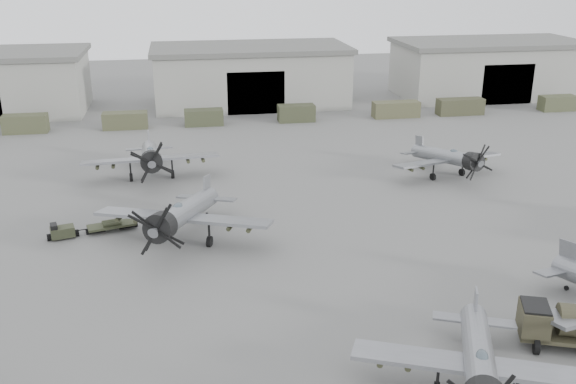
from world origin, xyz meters
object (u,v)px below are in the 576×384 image
aircraft_far_0 (151,156)px  aircraft_far_1 (450,158)px  aircraft_near_1 (480,364)px  aircraft_mid_1 (182,215)px  tug_trailer (82,229)px

aircraft_far_0 → aircraft_far_1: size_ratio=1.14×
aircraft_near_1 → aircraft_mid_1: (-14.19, 21.50, 0.22)m
aircraft_near_1 → tug_trailer: 33.29m
aircraft_mid_1 → tug_trailer: 8.89m
aircraft_near_1 → aircraft_far_1: aircraft_near_1 is taller
aircraft_far_0 → tug_trailer: aircraft_far_0 is taller
aircraft_near_1 → aircraft_far_1: size_ratio=1.05×
aircraft_far_0 → tug_trailer: bearing=-115.6°
aircraft_mid_1 → aircraft_far_0: size_ratio=1.01×
aircraft_far_1 → tug_trailer: (-34.76, -8.36, -1.65)m
aircraft_mid_1 → tug_trailer: (-8.02, 3.24, -2.03)m
aircraft_mid_1 → aircraft_far_0: aircraft_mid_1 is taller
aircraft_far_1 → aircraft_mid_1: bearing=-170.4°
aircraft_mid_1 → tug_trailer: aircraft_mid_1 is taller
aircraft_far_0 → tug_trailer: size_ratio=2.01×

